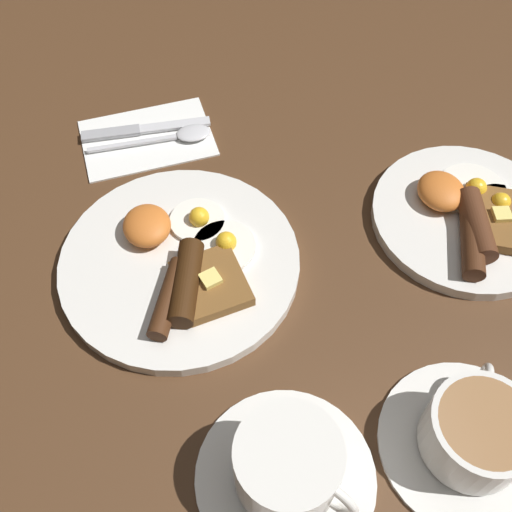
# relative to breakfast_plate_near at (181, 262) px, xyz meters

# --- Properties ---
(ground_plane) EXTENTS (3.00, 3.00, 0.00)m
(ground_plane) POSITION_rel_breakfast_plate_near_xyz_m (-0.00, -0.00, -0.01)
(ground_plane) COLOR #4C301C
(breakfast_plate_near) EXTENTS (0.27, 0.27, 0.04)m
(breakfast_plate_near) POSITION_rel_breakfast_plate_near_xyz_m (0.00, 0.00, 0.00)
(breakfast_plate_near) COLOR silver
(breakfast_plate_near) RESTS_ON ground_plane
(breakfast_plate_far) EXTENTS (0.23, 0.23, 0.04)m
(breakfast_plate_far) POSITION_rel_breakfast_plate_near_xyz_m (0.03, 0.34, 0.00)
(breakfast_plate_far) COLOR silver
(breakfast_plate_far) RESTS_ON ground_plane
(teacup_near) EXTENTS (0.17, 0.17, 0.08)m
(teacup_near) POSITION_rel_breakfast_plate_near_xyz_m (0.26, 0.04, 0.02)
(teacup_near) COLOR silver
(teacup_near) RESTS_ON ground_plane
(teacup_far) EXTENTS (0.17, 0.17, 0.07)m
(teacup_far) POSITION_rel_breakfast_plate_near_xyz_m (0.27, 0.22, 0.02)
(teacup_far) COLOR silver
(teacup_far) RESTS_ON ground_plane
(napkin) EXTENTS (0.12, 0.17, 0.01)m
(napkin) POSITION_rel_breakfast_plate_near_xyz_m (-0.22, 0.00, -0.01)
(napkin) COLOR white
(napkin) RESTS_ON ground_plane
(knife) EXTENTS (0.03, 0.17, 0.01)m
(knife) POSITION_rel_breakfast_plate_near_xyz_m (-0.23, -0.01, -0.01)
(knife) COLOR silver
(knife) RESTS_ON napkin
(spoon) EXTENTS (0.03, 0.17, 0.01)m
(spoon) POSITION_rel_breakfast_plate_near_xyz_m (-0.20, 0.04, -0.00)
(spoon) COLOR silver
(spoon) RESTS_ON napkin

